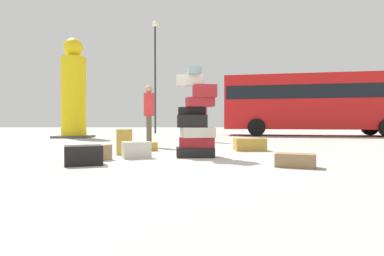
% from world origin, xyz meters
% --- Properties ---
extents(ground_plane, '(80.00, 80.00, 0.00)m').
position_xyz_m(ground_plane, '(0.00, 0.00, 0.00)').
color(ground_plane, '#ADA89E').
extents(suitcase_tower, '(0.80, 0.68, 1.79)m').
position_xyz_m(suitcase_tower, '(0.35, 0.51, 0.72)').
color(suitcase_tower, black).
rests_on(suitcase_tower, ground).
extents(suitcase_tan_behind_tower, '(0.76, 0.45, 0.31)m').
position_xyz_m(suitcase_tan_behind_tower, '(1.74, 1.89, 0.15)').
color(suitcase_tan_behind_tower, '#B28C33').
rests_on(suitcase_tan_behind_tower, ground).
extents(suitcase_cream_left_side, '(0.60, 0.48, 0.32)m').
position_xyz_m(suitcase_cream_left_side, '(-0.81, 0.37, 0.16)').
color(suitcase_cream_left_side, beige).
rests_on(suitcase_cream_left_side, ground).
extents(suitcase_tan_foreground_near, '(0.30, 0.36, 0.55)m').
position_xyz_m(suitcase_tan_foreground_near, '(-1.16, 1.01, 0.27)').
color(suitcase_tan_foreground_near, '#B28C33').
rests_on(suitcase_tan_foreground_near, ground).
extents(suitcase_brown_white_trunk, '(0.67, 0.53, 0.21)m').
position_xyz_m(suitcase_brown_white_trunk, '(1.82, -0.99, 0.11)').
color(suitcase_brown_white_trunk, olive).
rests_on(suitcase_brown_white_trunk, ground).
extents(suitcase_brown_upright_blue, '(0.62, 0.46, 0.28)m').
position_xyz_m(suitcase_brown_upright_blue, '(-1.55, 0.13, 0.14)').
color(suitcase_brown_upright_blue, olive).
rests_on(suitcase_brown_upright_blue, ground).
extents(suitcase_tan_foreground_far, '(0.84, 0.53, 0.21)m').
position_xyz_m(suitcase_tan_foreground_far, '(-0.93, 1.88, 0.11)').
color(suitcase_tan_foreground_far, '#B28C33').
rests_on(suitcase_tan_foreground_far, ground).
extents(suitcase_black_right_side, '(0.68, 0.57, 0.32)m').
position_xyz_m(suitcase_black_right_side, '(-1.53, -0.62, 0.16)').
color(suitcase_black_right_side, black).
rests_on(suitcase_black_right_side, ground).
extents(person_bearded_onlooker, '(0.30, 0.34, 1.74)m').
position_xyz_m(person_bearded_onlooker, '(0.86, 5.61, 1.04)').
color(person_bearded_onlooker, '#3F334C').
rests_on(person_bearded_onlooker, ground).
extents(person_tourist_with_camera, '(0.30, 0.33, 1.75)m').
position_xyz_m(person_tourist_with_camera, '(-0.85, 3.22, 1.05)').
color(person_tourist_with_camera, brown).
rests_on(person_tourist_with_camera, ground).
extents(yellow_dummy_statue, '(1.54, 1.54, 4.54)m').
position_xyz_m(yellow_dummy_statue, '(-4.84, 8.86, 2.03)').
color(yellow_dummy_statue, yellow).
rests_on(yellow_dummy_statue, ground).
extents(parked_bus, '(9.76, 4.59, 3.15)m').
position_xyz_m(parked_bus, '(7.19, 10.71, 1.83)').
color(parked_bus, red).
rests_on(parked_bus, ground).
extents(lamp_post, '(0.36, 0.36, 7.13)m').
position_xyz_m(lamp_post, '(-1.57, 14.44, 4.55)').
color(lamp_post, '#333338').
rests_on(lamp_post, ground).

